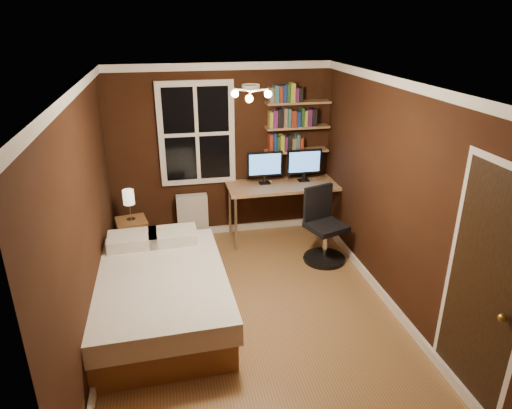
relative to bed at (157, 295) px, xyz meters
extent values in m
plane|color=brown|center=(1.00, -0.06, -0.29)|extent=(4.20, 4.20, 0.00)
cube|color=black|center=(1.00, 2.04, 0.96)|extent=(3.20, 0.04, 2.50)
cube|color=black|center=(-0.60, -0.06, 0.96)|extent=(0.04, 4.20, 2.50)
cube|color=black|center=(2.60, -0.06, 0.96)|extent=(0.04, 4.20, 2.50)
cube|color=white|center=(1.00, -0.06, 2.21)|extent=(3.20, 4.20, 0.02)
cube|color=white|center=(0.65, 2.00, 1.26)|extent=(1.06, 0.06, 1.46)
sphere|color=gold|center=(2.55, -1.91, 0.71)|extent=(0.06, 0.06, 0.06)
cube|color=#99704A|center=(2.08, 1.92, 0.96)|extent=(0.92, 0.22, 0.03)
cube|color=#99704A|center=(2.08, 1.92, 1.31)|extent=(0.92, 0.22, 0.03)
cube|color=#99704A|center=(2.08, 1.92, 1.66)|extent=(0.92, 0.22, 0.03)
cube|color=brown|center=(0.00, -0.03, -0.14)|extent=(1.43, 2.01, 0.31)
cube|color=white|center=(0.00, -0.03, 0.14)|extent=(1.52, 2.07, 0.24)
cube|color=white|center=(-0.26, 0.73, 0.33)|extent=(0.58, 0.41, 0.14)
cube|color=white|center=(0.21, 0.74, 0.33)|extent=(0.58, 0.41, 0.14)
cube|color=brown|center=(-0.33, 1.61, -0.05)|extent=(0.47, 0.47, 0.50)
cube|color=silver|center=(0.52, 1.92, 0.04)|extent=(0.45, 0.16, 0.67)
cube|color=#99704A|center=(1.90, 1.69, 0.51)|extent=(1.74, 0.65, 0.04)
cylinder|color=beige|center=(1.09, 1.40, 0.10)|extent=(0.04, 0.04, 0.78)
cylinder|color=beige|center=(2.71, 1.40, 0.10)|extent=(0.04, 0.04, 0.78)
cylinder|color=beige|center=(1.09, 1.98, 0.10)|extent=(0.04, 0.04, 0.78)
cylinder|color=beige|center=(2.71, 1.98, 0.10)|extent=(0.04, 0.04, 0.78)
cylinder|color=black|center=(2.20, 0.85, -0.27)|extent=(0.56, 0.56, 0.05)
cylinder|color=silver|center=(2.20, 0.85, -0.04)|extent=(0.06, 0.06, 0.42)
cube|color=black|center=(2.20, 0.85, 0.21)|extent=(0.58, 0.58, 0.07)
cube|color=black|center=(2.14, 1.04, 0.48)|extent=(0.43, 0.19, 0.48)
camera|label=1|loc=(0.20, -4.29, 2.76)|focal=32.00mm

